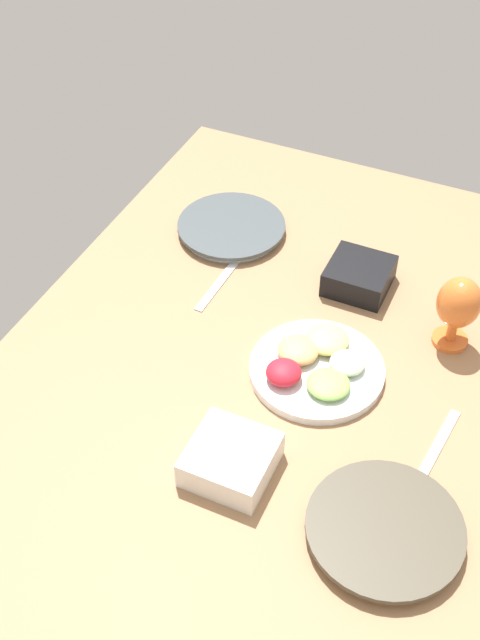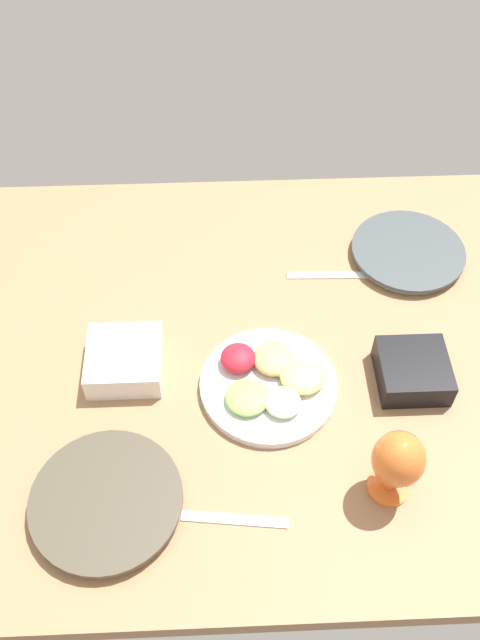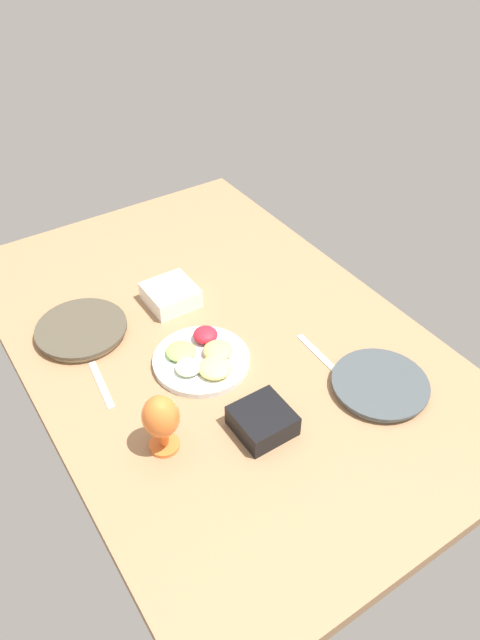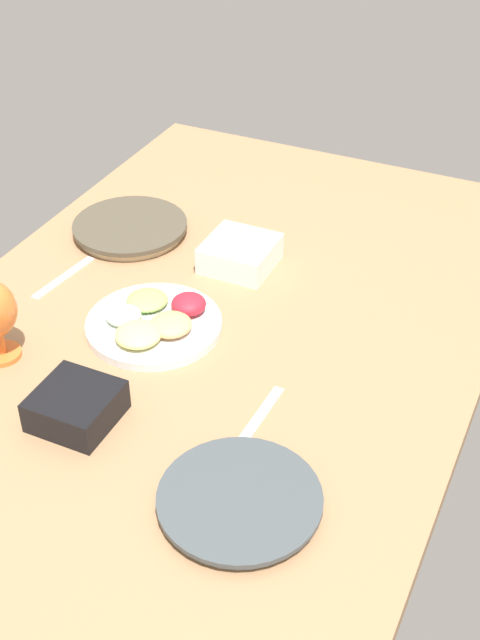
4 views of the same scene
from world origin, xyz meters
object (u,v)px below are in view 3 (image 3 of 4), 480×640
at_px(hurricane_glass_orange, 161,419).
at_px(square_bowl_black, 263,420).
at_px(fruit_platter, 202,358).
at_px(dinner_plate_right, 380,385).
at_px(square_bowl_white, 171,294).
at_px(dinner_plate_left, 82,330).

relative_size(hurricane_glass_orange, square_bowl_black, 1.23).
relative_size(fruit_platter, hurricane_glass_orange, 1.62).
height_order(fruit_platter, hurricane_glass_orange, hurricane_glass_orange).
height_order(dinner_plate_right, fruit_platter, fruit_platter).
distance_m(dinner_plate_right, fruit_platter, 0.47).
relative_size(dinner_plate_right, square_bowl_white, 1.77).
xyz_separation_m(dinner_plate_right, square_bowl_black, (-0.06, -0.33, 0.02)).
distance_m(dinner_plate_left, square_bowl_black, 0.61).
height_order(dinner_plate_right, square_bowl_white, square_bowl_white).
height_order(hurricane_glass_orange, square_bowl_white, hurricane_glass_orange).
height_order(dinner_plate_left, fruit_platter, fruit_platter).
distance_m(hurricane_glass_orange, square_bowl_black, 0.25).
relative_size(square_bowl_white, square_bowl_black, 1.08).
bearing_deg(dinner_plate_left, square_bowl_white, 87.15).
bearing_deg(dinner_plate_right, square_bowl_black, -100.16).
bearing_deg(fruit_platter, square_bowl_black, 1.17).
bearing_deg(square_bowl_white, fruit_platter, -10.81).
bearing_deg(fruit_platter, square_bowl_white, 169.19).
xyz_separation_m(dinner_plate_left, dinner_plate_right, (0.62, 0.56, -0.00)).
bearing_deg(fruit_platter, dinner_plate_right, 45.19).
xyz_separation_m(hurricane_glass_orange, square_bowl_black, (0.08, 0.22, -0.07)).
bearing_deg(square_bowl_black, square_bowl_white, 175.10).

